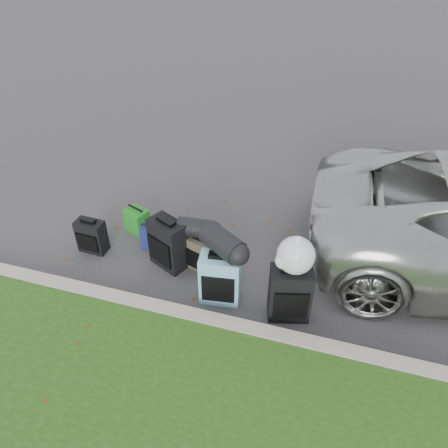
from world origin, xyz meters
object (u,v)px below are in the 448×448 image
(suitcase_small_black, at_px, (92,236))
(tote_green, at_px, (137,220))
(suitcase_large_black_left, at_px, (168,244))
(suitcase_teal, at_px, (220,278))
(suitcase_olive, at_px, (200,253))
(tote_navy, at_px, (152,236))
(suitcase_large_black_right, at_px, (290,294))

(suitcase_small_black, distance_m, tote_green, 0.70)
(suitcase_large_black_left, xyz_separation_m, suitcase_teal, (0.82, -0.40, -0.01))
(suitcase_olive, xyz_separation_m, tote_green, (-1.14, 0.50, -0.07))
(suitcase_small_black, relative_size, tote_navy, 1.54)
(tote_navy, bearing_deg, suitcase_large_black_right, -33.45)
(suitcase_large_black_left, height_order, tote_green, suitcase_large_black_left)
(tote_navy, bearing_deg, suitcase_small_black, -169.45)
(suitcase_large_black_left, bearing_deg, suitcase_olive, 32.10)
(suitcase_large_black_left, height_order, tote_navy, suitcase_large_black_left)
(suitcase_large_black_right, bearing_deg, tote_navy, 145.67)
(suitcase_small_black, height_order, tote_navy, suitcase_small_black)
(suitcase_teal, bearing_deg, tote_navy, 141.71)
(suitcase_small_black, relative_size, tote_green, 1.38)
(suitcase_olive, xyz_separation_m, suitcase_teal, (0.41, -0.45, 0.09))
(tote_green, bearing_deg, suitcase_large_black_left, -16.88)
(tote_green, bearing_deg, tote_navy, -16.03)
(suitcase_large_black_right, bearing_deg, suitcase_small_black, 157.17)
(suitcase_teal, relative_size, suitcase_large_black_right, 0.95)
(suitcase_large_black_left, bearing_deg, suitcase_large_black_right, 10.62)
(suitcase_teal, height_order, tote_green, suitcase_teal)
(tote_navy, bearing_deg, suitcase_large_black_left, -51.68)
(suitcase_small_black, xyz_separation_m, tote_green, (0.39, 0.58, -0.07))
(suitcase_olive, distance_m, suitcase_large_black_right, 1.33)
(suitcase_teal, relative_size, tote_navy, 2.16)
(suitcase_large_black_right, height_order, tote_green, suitcase_large_black_right)
(suitcase_small_black, bearing_deg, tote_green, 58.85)
(suitcase_olive, xyz_separation_m, tote_navy, (-0.80, 0.25, -0.08))
(suitcase_olive, relative_size, suitcase_large_black_right, 0.68)
(suitcase_olive, height_order, suitcase_large_black_right, suitcase_large_black_right)
(suitcase_small_black, height_order, suitcase_large_black_left, suitcase_large_black_left)
(suitcase_teal, distance_m, tote_navy, 1.40)
(suitcase_large_black_right, height_order, tote_navy, suitcase_large_black_right)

